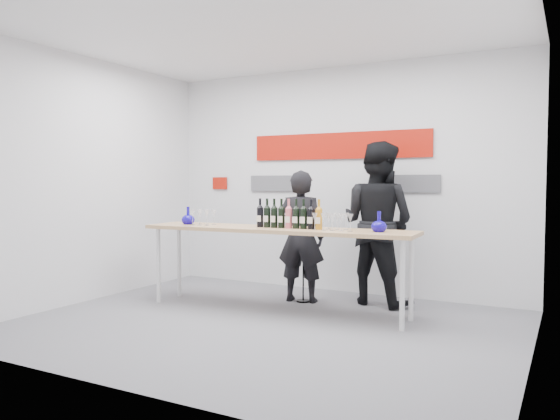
{
  "coord_description": "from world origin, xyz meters",
  "views": [
    {
      "loc": [
        2.76,
        -4.81,
        1.48
      ],
      "look_at": [
        -0.18,
        0.68,
        1.15
      ],
      "focal_mm": 35.0,
      "sensor_mm": 36.0,
      "label": 1
    }
  ],
  "objects_px": {
    "presenter_left": "(301,236)",
    "mic_stand": "(303,266)",
    "presenter_right": "(378,223)",
    "tasting_table": "(276,234)"
  },
  "relations": [
    {
      "from": "presenter_left",
      "to": "mic_stand",
      "type": "relative_size",
      "value": 1.13
    },
    {
      "from": "tasting_table",
      "to": "mic_stand",
      "type": "xyz_separation_m",
      "value": [
        0.06,
        0.59,
        -0.45
      ]
    },
    {
      "from": "tasting_table",
      "to": "mic_stand",
      "type": "distance_m",
      "value": 0.74
    },
    {
      "from": "tasting_table",
      "to": "presenter_right",
      "type": "xyz_separation_m",
      "value": [
        0.89,
        0.93,
        0.09
      ]
    },
    {
      "from": "tasting_table",
      "to": "presenter_right",
      "type": "bearing_deg",
      "value": 43.25
    },
    {
      "from": "presenter_right",
      "to": "mic_stand",
      "type": "xyz_separation_m",
      "value": [
        -0.83,
        -0.34,
        -0.54
      ]
    },
    {
      "from": "mic_stand",
      "to": "presenter_left",
      "type": "bearing_deg",
      "value": -176.27
    },
    {
      "from": "presenter_left",
      "to": "mic_stand",
      "type": "height_order",
      "value": "presenter_left"
    },
    {
      "from": "presenter_right",
      "to": "mic_stand",
      "type": "relative_size",
      "value": 1.36
    },
    {
      "from": "presenter_left",
      "to": "mic_stand",
      "type": "distance_m",
      "value": 0.37
    }
  ]
}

